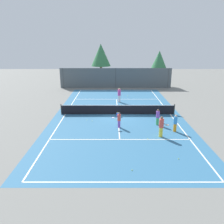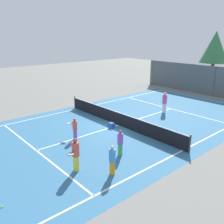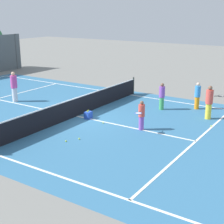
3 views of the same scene
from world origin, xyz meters
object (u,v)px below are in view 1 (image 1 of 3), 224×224
object	(u,v)px
tennis_ball_4	(127,96)
tennis_ball_7	(99,109)
tennis_ball_0	(91,121)
tennis_ball_5	(147,139)
tennis_ball_1	(178,159)
tennis_ball_6	(115,120)
ball_crate	(117,115)
player_1	(157,117)
tennis_ball_3	(86,120)
player_3	(160,126)
player_0	(118,95)
player_4	(174,123)
player_2	(118,120)
tennis_ball_2	(131,170)

from	to	relation	value
tennis_ball_4	tennis_ball_7	distance (m)	7.27
tennis_ball_0	tennis_ball_5	distance (m)	6.31
tennis_ball_1	tennis_ball_6	world-z (taller)	same
ball_crate	tennis_ball_4	world-z (taller)	ball_crate
tennis_ball_7	player_1	bearing A→B (deg)	-41.66
tennis_ball_1	tennis_ball_6	bearing A→B (deg)	117.15
tennis_ball_3	tennis_ball_5	world-z (taller)	same
tennis_ball_6	tennis_ball_7	bearing A→B (deg)	116.38
tennis_ball_5	tennis_ball_6	distance (m)	5.14
player_3	ball_crate	xyz separation A→B (m)	(-3.28, 5.11, -0.70)
tennis_ball_4	player_0	bearing A→B (deg)	-111.70
player_3	player_1	bearing A→B (deg)	84.96
player_1	tennis_ball_3	xyz separation A→B (m)	(-6.58, 1.26, -0.73)
player_4	tennis_ball_4	xyz separation A→B (m)	(-3.17, 12.88, -0.73)
player_4	tennis_ball_3	xyz separation A→B (m)	(-7.75, 2.86, -0.73)
player_2	player_4	xyz separation A→B (m)	(4.72, -0.94, 0.05)
tennis_ball_4	tennis_ball_0	bearing A→B (deg)	-111.55
tennis_ball_7	ball_crate	bearing A→B (deg)	-51.19
player_2	player_3	xyz separation A→B (m)	(3.31, -2.05, 0.17)
tennis_ball_3	tennis_ball_4	distance (m)	11.02
tennis_ball_0	tennis_ball_1	world-z (taller)	same
tennis_ball_0	tennis_ball_2	xyz separation A→B (m)	(3.10, -8.69, 0.00)
player_1	tennis_ball_7	world-z (taller)	player_1
player_4	tennis_ball_6	bearing A→B (deg)	149.43
tennis_ball_1	tennis_ball_2	world-z (taller)	same
player_2	tennis_ball_1	world-z (taller)	player_2
player_1	tennis_ball_4	world-z (taller)	player_1
player_2	tennis_ball_4	distance (m)	12.05
tennis_ball_2	tennis_ball_4	bearing A→B (deg)	87.08
tennis_ball_3	tennis_ball_6	bearing A→B (deg)	1.21
player_0	tennis_ball_1	bearing A→B (deg)	-76.64
ball_crate	tennis_ball_4	xyz separation A→B (m)	(1.52, 8.87, -0.15)
tennis_ball_2	tennis_ball_7	distance (m)	12.93
player_2	tennis_ball_0	bearing A→B (deg)	147.19
player_2	tennis_ball_3	bearing A→B (deg)	147.71
tennis_ball_2	player_4	bearing A→B (deg)	55.95
ball_crate	tennis_ball_2	xyz separation A→B (m)	(0.55, -10.12, -0.15)
tennis_ball_2	tennis_ball_3	distance (m)	9.68
tennis_ball_0	tennis_ball_6	xyz separation A→B (m)	(2.31, 0.35, 0.00)
player_1	tennis_ball_0	size ratio (longest dim) A/B	22.54
tennis_ball_3	tennis_ball_7	bearing A→B (deg)	74.50
ball_crate	player_2	bearing A→B (deg)	-90.65
player_2	tennis_ball_6	xyz separation A→B (m)	(-0.21, 1.97, -0.68)
player_2	player_4	world-z (taller)	player_4
player_1	ball_crate	distance (m)	4.30
tennis_ball_6	tennis_ball_5	bearing A→B (deg)	-62.01
tennis_ball_0	tennis_ball_6	size ratio (longest dim) A/B	1.00
player_1	tennis_ball_6	xyz separation A→B (m)	(-3.76, 1.32, -0.73)
tennis_ball_2	tennis_ball_7	xyz separation A→B (m)	(-2.59, 12.66, 0.00)
player_2	player_3	bearing A→B (deg)	-31.75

